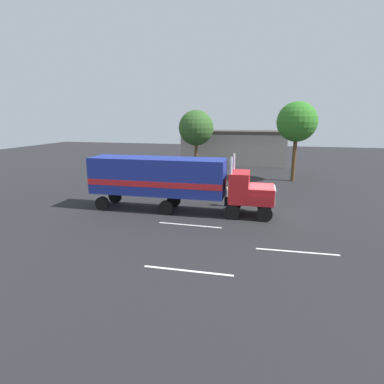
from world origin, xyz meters
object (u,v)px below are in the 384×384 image
(semi_truck, at_px, (171,179))
(tree_center, at_px, (297,122))
(person_bystander, at_px, (227,196))
(tree_left, at_px, (196,128))
(parked_car, at_px, (193,175))

(semi_truck, bearing_deg, tree_center, 54.63)
(person_bystander, relative_size, tree_left, 0.20)
(parked_car, distance_m, tree_left, 9.92)
(tree_left, height_order, tree_center, tree_center)
(semi_truck, height_order, tree_left, tree_left)
(semi_truck, distance_m, tree_left, 20.04)
(semi_truck, distance_m, tree_center, 18.16)
(semi_truck, distance_m, person_bystander, 4.92)
(parked_car, relative_size, tree_center, 0.51)
(semi_truck, height_order, person_bystander, semi_truck)
(semi_truck, bearing_deg, parked_car, 94.65)
(person_bystander, height_order, tree_left, tree_left)
(parked_car, bearing_deg, semi_truck, -85.35)
(person_bystander, xyz_separation_m, tree_center, (6.18, 12.15, 5.78))
(semi_truck, height_order, tree_center, tree_center)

